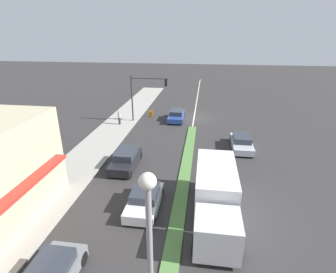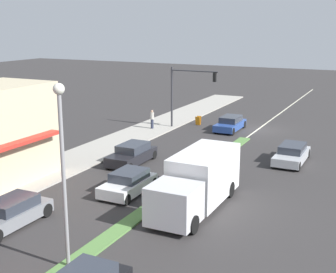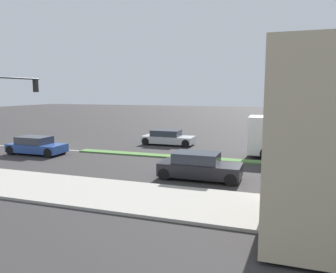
{
  "view_description": "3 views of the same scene",
  "coord_description": "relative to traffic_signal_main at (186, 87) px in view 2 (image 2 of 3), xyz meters",
  "views": [
    {
      "loc": [
        -1.23,
        33.28,
        10.52
      ],
      "look_at": [
        1.81,
        11.86,
        1.86
      ],
      "focal_mm": 28.0,
      "sensor_mm": 36.0,
      "label": 1
    },
    {
      "loc": [
        -11.14,
        41.64,
        9.6
      ],
      "look_at": [
        1.94,
        14.99,
        2.39
      ],
      "focal_mm": 50.0,
      "sensor_mm": 36.0,
      "label": 2
    },
    {
      "loc": [
        21.51,
        18.4,
        4.6
      ],
      "look_at": [
        1.86,
        11.66,
        1.73
      ],
      "focal_mm": 35.0,
      "sensor_mm": 36.0,
      "label": 3
    }
  ],
  "objects": [
    {
      "name": "ground_plane",
      "position": [
        -6.12,
        15.26,
        -3.9
      ],
      "size": [
        160.0,
        160.0,
        0.0
      ],
      "primitive_type": "plane",
      "color": "#333030"
    },
    {
      "name": "sidewalk_right",
      "position": [
        2.88,
        15.76,
        -3.84
      ],
      "size": [
        4.0,
        73.0,
        0.12
      ],
      "primitive_type": "cube",
      "color": "#A8A399",
      "rests_on": "ground"
    },
    {
      "name": "median_strip",
      "position": [
        -6.12,
        24.26,
        -3.85
      ],
      "size": [
        0.9,
        46.0,
        0.1
      ],
      "primitive_type": "cube",
      "color": "#568442",
      "rests_on": "ground"
    },
    {
      "name": "lane_marking_center",
      "position": [
        -6.12,
        -2.74,
        -3.9
      ],
      "size": [
        0.16,
        60.0,
        0.01
      ],
      "primitive_type": "cube",
      "color": "beige",
      "rests_on": "ground"
    },
    {
      "name": "traffic_signal_main",
      "position": [
        0.0,
        0.0,
        0.0
      ],
      "size": [
        4.59,
        0.34,
        5.6
      ],
      "color": "#333338",
      "rests_on": "sidewalk_right"
    },
    {
      "name": "street_lamp",
      "position": [
        -6.12,
        25.33,
        0.88
      ],
      "size": [
        0.44,
        0.44,
        7.37
      ],
      "color": "gray",
      "rests_on": "median_strip"
    },
    {
      "name": "pedestrian",
      "position": [
        2.66,
        1.63,
        -2.87
      ],
      "size": [
        0.34,
        0.34,
        1.72
      ],
      "color": "#282D42",
      "rests_on": "sidewalk_right"
    },
    {
      "name": "warning_aframe_sign",
      "position": [
        -0.37,
        -2.17,
        -3.47
      ],
      "size": [
        0.45,
        0.53,
        0.84
      ],
      "color": "orange",
      "rests_on": "ground"
    },
    {
      "name": "delivery_truck",
      "position": [
        -8.32,
        17.08,
        -2.43
      ],
      "size": [
        2.44,
        7.5,
        2.87
      ],
      "color": "silver",
      "rests_on": "ground"
    },
    {
      "name": "coupe_blue",
      "position": [
        -3.92,
        -1.24,
        -3.27
      ],
      "size": [
        1.84,
        4.23,
        1.31
      ],
      "color": "#284793",
      "rests_on": "ground"
    },
    {
      "name": "van_white",
      "position": [
        -3.92,
        16.94,
        -3.27
      ],
      "size": [
        1.88,
        3.89,
        1.32
      ],
      "color": "silver",
      "rests_on": "ground"
    },
    {
      "name": "suv_grey",
      "position": [
        -1.12,
        23.34,
        -3.24
      ],
      "size": [
        1.83,
        4.3,
        1.36
      ],
      "color": "slate",
      "rests_on": "ground"
    },
    {
      "name": "sedan_dark",
      "position": [
        -1.12,
        11.74,
        -3.23
      ],
      "size": [
        1.86,
        4.27,
        1.41
      ],
      "color": "black",
      "rests_on": "ground"
    },
    {
      "name": "sedan_silver",
      "position": [
        -11.12,
        6.54,
        -3.28
      ],
      "size": [
        1.87,
        4.43,
        1.29
      ],
      "color": "#B7BABF",
      "rests_on": "ground"
    }
  ]
}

